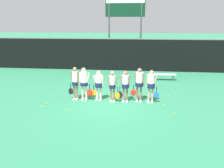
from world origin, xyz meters
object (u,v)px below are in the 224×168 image
Objects in this scene: player_6 at (151,84)px; player_2 at (99,83)px; player_0 at (75,81)px; tennis_ball_8 at (56,95)px; player_1 at (84,81)px; bench_courtside at (163,75)px; tennis_ball_1 at (67,110)px; tennis_ball_10 at (164,105)px; player_4 at (125,84)px; tennis_ball_3 at (127,91)px; tennis_ball_7 at (47,104)px; tennis_ball_0 at (42,107)px; tennis_ball_9 at (145,96)px; tennis_ball_5 at (72,90)px; tennis_ball_4 at (168,96)px; scoreboard at (125,16)px; player_3 at (113,84)px; player_5 at (139,81)px; tennis_ball_6 at (78,91)px; tennis_ball_2 at (174,114)px.

player_2 is at bearing -176.27° from player_6.
tennis_ball_8 is (-1.34, 0.57, -1.00)m from player_0.
player_6 is at bearing 1.62° from player_1.
bench_courtside is 26.19× the size of tennis_ball_1.
tennis_ball_10 is (5.94, -1.03, 0.00)m from tennis_ball_8.
tennis_ball_3 is at bearing 86.67° from player_4.
tennis_ball_7 is at bearing -175.96° from tennis_ball_10.
player_4 is 24.13× the size of tennis_ball_10.
tennis_ball_9 is (5.09, 2.21, 0.00)m from tennis_ball_0.
player_1 is 25.36× the size of tennis_ball_3.
player_2 reaches higher than tennis_ball_5.
tennis_ball_4 is (2.39, 1.14, -0.95)m from player_4.
player_6 is 24.39× the size of tennis_ball_1.
scoreboard is 3.27× the size of player_1.
scoreboard is 11.44m from tennis_ball_0.
player_4 is (-2.46, -4.59, 0.59)m from bench_courtside.
player_1 reaches higher than tennis_ball_4.
player_4 reaches higher than tennis_ball_3.
tennis_ball_8 is 0.93× the size of tennis_ball_10.
player_3 is at bearing -149.86° from tennis_ball_9.
tennis_ball_1 is at bearing -153.73° from player_5.
tennis_ball_3 is 1.09× the size of tennis_ball_8.
player_6 is 25.67× the size of tennis_ball_0.
tennis_ball_1 is at bearing -166.62° from tennis_ball_10.
player_1 is 2.16m from player_4.
player_1 is 2.47m from tennis_ball_0.
scoreboard is 8.21m from tennis_ball_3.
player_4 reaches higher than tennis_ball_1.
tennis_ball_6 is (0.43, -0.26, -0.00)m from tennis_ball_5.
tennis_ball_10 is at bearing 109.05° from tennis_ball_2.
player_1 reaches higher than player_3.
tennis_ball_10 is (4.60, -0.46, -1.00)m from player_0.
tennis_ball_0 is 0.96× the size of tennis_ball_4.
tennis_ball_5 is at bearing 151.69° from player_4.
player_1 reaches higher than tennis_ball_0.
player_3 is 1.98m from player_6.
player_6 is 1.25m from tennis_ball_10.
scoreboard is 3.59× the size of player_2.
player_3 is at bearing -0.85° from player_2.
player_1 is (-1.66, -8.66, -3.44)m from scoreboard.
tennis_ball_2 is at bearing -27.97° from tennis_ball_6.
tennis_ball_2 is (3.70, -1.54, -0.93)m from player_2.
tennis_ball_2 is at bearing -44.05° from player_5.
tennis_ball_4 reaches higher than tennis_ball_8.
player_6 is 26.05× the size of tennis_ball_6.
player_1 is 0.77m from player_2.
tennis_ball_6 is at bearing 160.22° from tennis_ball_10.
player_4 is at bearing -24.70° from tennis_ball_6.
tennis_ball_6 is 1.31m from tennis_ball_8.
scoreboard is 86.10× the size of tennis_ball_2.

